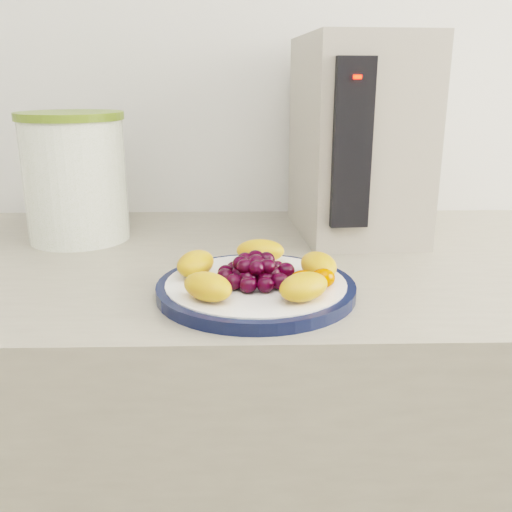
{
  "coord_description": "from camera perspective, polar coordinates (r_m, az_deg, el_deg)",
  "views": [
    {
      "loc": [
        -0.0,
        0.38,
        1.16
      ],
      "look_at": [
        0.01,
        1.04,
        0.95
      ],
      "focal_mm": 40.0,
      "sensor_mm": 36.0,
      "label": 1
    }
  ],
  "objects": [
    {
      "name": "canister",
      "position": [
        0.97,
        -17.59,
        7.17
      ],
      "size": [
        0.2,
        0.2,
        0.19
      ],
      "primitive_type": "cylinder",
      "rotation": [
        0.0,
        0.0,
        0.28
      ],
      "color": "#556F20",
      "rests_on": "counter"
    },
    {
      "name": "counter",
      "position": [
        1.08,
        -1.0,
        -23.43
      ],
      "size": [
        3.5,
        0.6,
        0.9
      ],
      "primitive_type": "cube",
      "color": "gray",
      "rests_on": "floor"
    },
    {
      "name": "canister_lid",
      "position": [
        0.96,
        -18.16,
        13.19
      ],
      "size": [
        0.21,
        0.21,
        0.01
      ],
      "primitive_type": "cylinder",
      "rotation": [
        0.0,
        0.0,
        0.28
      ],
      "color": "#5C7325",
      "rests_on": "canister"
    },
    {
      "name": "appliance_body",
      "position": [
        0.98,
        10.08,
        11.52
      ],
      "size": [
        0.21,
        0.27,
        0.32
      ],
      "primitive_type": "cube",
      "rotation": [
        0.0,
        0.0,
        0.09
      ],
      "color": "#A2998B",
      "rests_on": "counter"
    },
    {
      "name": "plate_rim",
      "position": [
        0.7,
        -0.0,
        -3.3
      ],
      "size": [
        0.24,
        0.24,
        0.01
      ],
      "primitive_type": "cylinder",
      "color": "#0D1533",
      "rests_on": "counter"
    },
    {
      "name": "appliance_panel",
      "position": [
        0.84,
        9.57,
        10.92
      ],
      "size": [
        0.06,
        0.02,
        0.24
      ],
      "primitive_type": "cube",
      "rotation": [
        0.0,
        0.0,
        0.09
      ],
      "color": "black",
      "rests_on": "appliance_body"
    },
    {
      "name": "appliance_led",
      "position": [
        0.82,
        10.1,
        17.22
      ],
      "size": [
        0.01,
        0.01,
        0.01
      ],
      "primitive_type": "cube",
      "rotation": [
        0.0,
        0.0,
        0.09
      ],
      "color": "#FF0C05",
      "rests_on": "appliance_panel"
    },
    {
      "name": "plate_face",
      "position": [
        0.7,
        -0.0,
        -3.23
      ],
      "size": [
        0.22,
        0.22,
        0.02
      ],
      "primitive_type": "cylinder",
      "color": "white",
      "rests_on": "counter"
    },
    {
      "name": "fruit_plate",
      "position": [
        0.69,
        0.31,
        -1.45
      ],
      "size": [
        0.21,
        0.2,
        0.03
      ],
      "color": "orange",
      "rests_on": "plate_face"
    }
  ]
}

